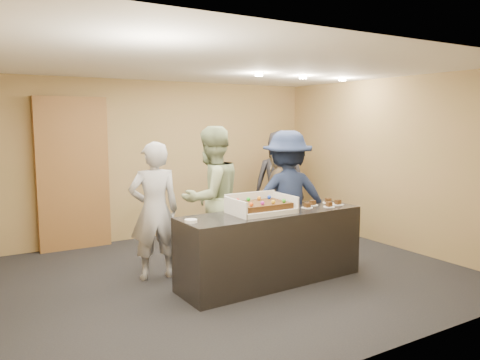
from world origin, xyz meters
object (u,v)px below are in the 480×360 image
at_px(person_server_grey, 155,211).
at_px(person_brown_extra, 278,199).
at_px(plate_stack, 191,221).
at_px(person_sage_man, 212,198).
at_px(person_navy_man, 287,199).
at_px(storage_cabinet, 73,174).
at_px(cake_box, 260,209).
at_px(person_dark_suit, 280,182).
at_px(sheet_cake, 261,205).
at_px(serving_counter, 271,247).

xyz_separation_m(person_server_grey, person_brown_extra, (2.13, 0.28, -0.07)).
xyz_separation_m(plate_stack, person_sage_man, (0.74, 0.91, 0.06)).
xyz_separation_m(person_server_grey, person_navy_man, (1.77, -0.44, 0.06)).
distance_m(storage_cabinet, cake_box, 3.31).
bearing_deg(cake_box, person_brown_extra, 46.29).
distance_m(person_sage_man, person_navy_man, 1.05).
distance_m(cake_box, person_navy_man, 0.84).
height_order(person_brown_extra, person_dark_suit, person_dark_suit).
relative_size(sheet_cake, person_sage_man, 0.33).
bearing_deg(storage_cabinet, person_brown_extra, -32.65).
bearing_deg(person_brown_extra, person_server_grey, -42.51).
height_order(serving_counter, person_brown_extra, person_brown_extra).
relative_size(person_server_grey, person_brown_extra, 1.09).
bearing_deg(person_sage_man, serving_counter, 99.81).
relative_size(person_navy_man, person_brown_extra, 1.17).
xyz_separation_m(serving_counter, person_brown_extra, (0.94, 1.17, 0.36)).
distance_m(plate_stack, person_navy_man, 1.77).
height_order(cake_box, person_dark_suit, person_dark_suit).
height_order(sheet_cake, person_dark_suit, person_dark_suit).
bearing_deg(storage_cabinet, person_server_grey, -74.11).
bearing_deg(cake_box, serving_counter, -10.48).
distance_m(cake_box, person_dark_suit, 2.65).
relative_size(serving_counter, cake_box, 3.16).
distance_m(serving_counter, person_dark_suit, 2.61).
distance_m(sheet_cake, plate_stack, 0.97).
bearing_deg(person_brown_extra, person_navy_man, 13.37).
distance_m(serving_counter, cake_box, 0.52).
xyz_separation_m(cake_box, person_server_grey, (-1.04, 0.86, -0.07)).
xyz_separation_m(storage_cabinet, person_sage_man, (1.38, -2.04, -0.22)).
relative_size(cake_box, sheet_cake, 1.17).
relative_size(storage_cabinet, plate_stack, 16.94).
xyz_separation_m(plate_stack, person_dark_suit, (2.72, 2.06, 0.01)).
xyz_separation_m(storage_cabinet, person_navy_man, (2.35, -2.46, -0.25)).
bearing_deg(person_navy_man, person_sage_man, -4.24).
bearing_deg(storage_cabinet, person_sage_man, -55.83).
bearing_deg(person_sage_man, cake_box, 91.38).
xyz_separation_m(sheet_cake, person_brown_extra, (1.09, 1.17, -0.19)).
distance_m(serving_counter, sheet_cake, 0.57).
relative_size(person_server_grey, person_sage_man, 0.90).
bearing_deg(person_navy_man, person_brown_extra, -97.40).
relative_size(person_navy_man, person_dark_suit, 1.02).
height_order(plate_stack, person_sage_man, person_sage_man).
bearing_deg(person_server_grey, plate_stack, 103.46).
bearing_deg(sheet_cake, person_brown_extra, 46.98).
height_order(person_navy_man, person_brown_extra, person_navy_man).
height_order(serving_counter, person_sage_man, person_sage_man).
height_order(serving_counter, person_dark_suit, person_dark_suit).
height_order(plate_stack, person_dark_suit, person_dark_suit).
height_order(cake_box, plate_stack, cake_box).
relative_size(sheet_cake, person_navy_man, 0.34).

